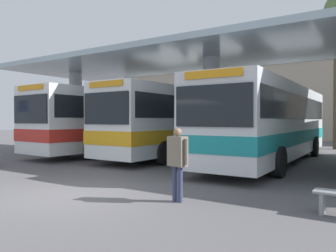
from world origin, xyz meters
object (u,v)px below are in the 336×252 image
Objects in this scene: transit_bus_right_bay at (272,120)px; pedestrian_waiting at (177,157)px; transit_bus_left_bay at (126,119)px; transit_bus_center_bay at (182,120)px.

pedestrian_waiting is (0.16, -8.06, -0.80)m from transit_bus_right_bay.
transit_bus_center_bay is (3.72, -0.06, -0.02)m from transit_bus_left_bay.
pedestrian_waiting is (8.37, -8.10, -0.85)m from transit_bus_left_bay.
transit_bus_right_bay is at bearing -178.43° from transit_bus_center_bay.
transit_bus_center_bay reaches higher than pedestrian_waiting.
transit_bus_right_bay is 8.10m from pedestrian_waiting.
transit_bus_right_bay is (8.20, -0.04, -0.05)m from transit_bus_left_bay.
transit_bus_left_bay is at bearing 147.46° from pedestrian_waiting.
transit_bus_left_bay is 3.72m from transit_bus_center_bay.
transit_bus_left_bay is 11.67m from pedestrian_waiting.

